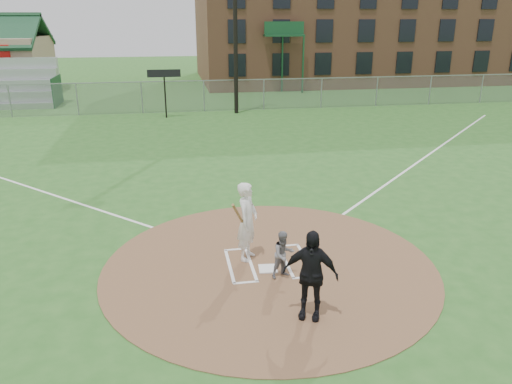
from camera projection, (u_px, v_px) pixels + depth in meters
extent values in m
plane|color=#285C1F|center=(269.00, 266.00, 12.65)|extent=(140.00, 140.00, 0.00)
cylinder|color=brown|center=(269.00, 266.00, 12.65)|extent=(8.40, 8.40, 0.02)
cube|color=white|center=(268.00, 269.00, 12.45)|extent=(0.49, 0.49, 0.03)
cube|color=white|center=(426.00, 156.00, 22.45)|extent=(17.04, 17.04, 0.01)
cube|color=white|center=(0.00, 177.00, 19.56)|extent=(17.04, 17.04, 0.01)
imported|color=slate|center=(284.00, 255.00, 11.92)|extent=(0.69, 0.61, 1.18)
imported|color=black|center=(310.00, 275.00, 10.21)|extent=(1.24, 0.90, 1.96)
cube|color=white|center=(230.00, 266.00, 12.62)|extent=(0.08, 1.80, 0.01)
cube|color=white|center=(251.00, 264.00, 12.71)|extent=(0.08, 1.80, 0.01)
cube|color=white|center=(236.00, 249.00, 13.50)|extent=(0.62, 0.08, 0.01)
cube|color=white|center=(246.00, 282.00, 11.83)|extent=(0.62, 0.08, 0.01)
cube|color=white|center=(306.00, 259.00, 12.94)|extent=(0.08, 1.80, 0.01)
cube|color=white|center=(285.00, 261.00, 12.85)|extent=(0.08, 1.80, 0.01)
cube|color=white|center=(288.00, 245.00, 13.73)|extent=(0.62, 0.08, 0.01)
cube|color=white|center=(305.00, 277.00, 12.06)|extent=(0.62, 0.08, 0.01)
imported|color=white|center=(247.00, 221.00, 12.70)|extent=(0.80, 0.90, 2.07)
cylinder|color=olive|center=(238.00, 213.00, 12.15)|extent=(0.38, 0.55, 0.70)
cube|color=slate|center=(204.00, 96.00, 32.74)|extent=(56.00, 0.03, 2.00)
cube|color=gray|center=(204.00, 81.00, 32.41)|extent=(56.00, 0.06, 0.06)
cube|color=gray|center=(204.00, 96.00, 32.74)|extent=(56.08, 0.08, 2.00)
cube|color=#194728|center=(57.00, 91.00, 35.03)|extent=(0.08, 3.20, 2.00)
cube|color=#194728|center=(284.00, 35.00, 39.51)|extent=(3.20, 1.00, 0.15)
cube|color=#194728|center=(282.00, 64.00, 40.73)|extent=(0.12, 0.12, 4.50)
cube|color=#194728|center=(303.00, 65.00, 40.09)|extent=(0.12, 0.12, 4.50)
cube|color=#194728|center=(284.00, 28.00, 39.33)|extent=(3.20, 0.08, 1.00)
cylinder|color=black|center=(235.00, 15.00, 30.46)|extent=(0.26, 0.26, 12.00)
cylinder|color=black|center=(165.00, 97.00, 30.57)|extent=(0.10, 0.10, 2.60)
cube|color=black|center=(164.00, 73.00, 30.10)|extent=(2.00, 0.10, 0.45)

